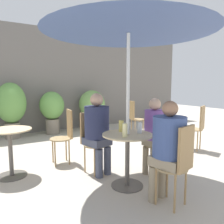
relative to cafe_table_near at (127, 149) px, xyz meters
name	(u,v)px	position (x,y,z in m)	size (l,w,h in m)	color
ground_plane	(128,182)	(0.09, 0.09, -0.51)	(20.00, 20.00, 0.00)	#B2A899
storefront_wall	(48,80)	(0.09, 4.17, 0.99)	(10.00, 0.06, 3.00)	slate
cafe_table_near	(127,149)	(0.00, 0.00, 0.00)	(0.67, 0.67, 0.72)	#514C47
cafe_table_far	(10,144)	(-1.31, 1.15, -0.02)	(0.62, 0.62, 0.72)	#514C47
bistro_chair_0	(179,160)	(0.18, -0.73, 0.04)	(0.38, 0.39, 0.94)	#997F56
bistro_chair_1	(159,137)	(0.73, 0.18, 0.04)	(0.39, 0.38, 0.94)	#997F56
bistro_chair_2	(92,137)	(-0.18, 0.73, 0.04)	(0.38, 0.39, 0.94)	#997F56
bistro_chair_3	(66,132)	(-0.41, 1.29, 0.04)	(0.38, 0.37, 0.94)	#997F56
bistro_chair_4	(198,124)	(2.18, 0.57, 0.04)	(0.40, 0.41, 0.94)	#997F56
bistro_chair_5	(134,115)	(1.85, 2.32, 0.04)	(0.39, 0.38, 0.94)	#997F56
seated_person_0	(168,144)	(0.14, -0.58, 0.19)	(0.39, 0.42, 1.20)	gray
seated_person_1	(154,129)	(0.59, 0.14, 0.19)	(0.34, 0.32, 1.17)	gray
seated_person_2	(98,127)	(-0.14, 0.59, 0.22)	(0.40, 0.43, 1.25)	#42475B
beer_glass_0	(121,126)	(0.01, 0.17, 0.29)	(0.07, 0.07, 0.16)	#DBC65B
beer_glass_1	(125,130)	(-0.12, -0.12, 0.30)	(0.06, 0.06, 0.17)	beige
beer_glass_2	(140,128)	(0.16, -0.05, 0.28)	(0.06, 0.06, 0.15)	silver
potted_plant_0	(11,105)	(-0.99, 3.73, 0.34)	(0.74, 0.74, 1.43)	slate
potted_plant_1	(52,108)	(0.04, 3.71, 0.20)	(0.67, 0.67, 1.18)	slate
potted_plant_2	(92,107)	(1.27, 3.69, 0.18)	(0.80, 0.80, 1.20)	brown
umbrella	(129,22)	(0.00, 0.00, 1.64)	(2.16, 2.16, 2.29)	silver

